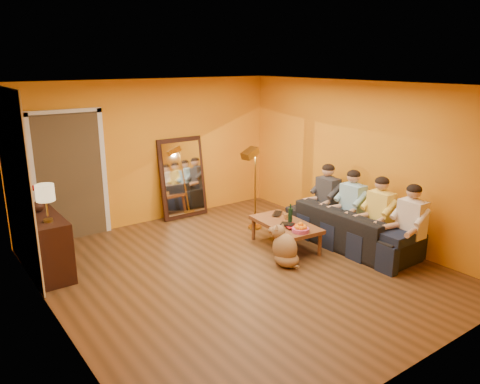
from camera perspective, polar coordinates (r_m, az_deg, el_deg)
room_shell at (r=6.64m, az=-1.78°, el=1.76°), size 5.00×5.50×2.60m
white_accent at (r=6.99m, az=-25.66°, el=0.90°), size 0.02×1.90×2.58m
doorway_recess at (r=8.29m, az=-20.26°, el=1.83°), size 1.06×0.30×2.10m
door_jamb_left at (r=8.04m, az=-23.89°, el=1.05°), size 0.08×0.06×2.20m
door_jamb_right at (r=8.34m, az=-16.28°, el=2.26°), size 0.08×0.06×2.20m
door_header at (r=8.00m, az=-20.74°, el=9.12°), size 1.22×0.06×0.08m
mirror_frame at (r=8.92m, az=-7.03°, el=1.73°), size 0.92×0.27×1.51m
mirror_glass at (r=8.89m, az=-6.91°, el=1.68°), size 0.78×0.21×1.35m
sideboard at (r=7.10m, az=-22.57°, el=-5.96°), size 0.44×1.18×0.85m
table_lamp at (r=6.61m, az=-22.55°, el=-1.29°), size 0.24×0.24×0.51m
sofa at (r=7.77m, az=13.33°, el=-4.10°), size 2.22×0.87×0.65m
coffee_table at (r=7.55m, az=5.53°, el=-5.22°), size 0.72×1.27×0.42m
floor_lamp at (r=8.21m, az=1.87°, el=0.30°), size 0.34×0.29×1.44m
dog at (r=6.89m, az=5.50°, el=-6.47°), size 0.37×0.55×0.62m
person_far_left at (r=7.21m, az=20.16°, el=-3.81°), size 0.70×0.44×1.22m
person_mid_left at (r=7.51m, az=16.71°, el=-2.73°), size 0.70×0.44×1.22m
person_mid_right at (r=7.83m, az=13.54°, el=-1.74°), size 0.70×0.44×1.22m
person_far_right at (r=8.18m, az=10.63°, el=-0.81°), size 0.70×0.44×1.22m
fruit_bowl at (r=7.08m, az=7.40°, el=-4.24°), size 0.26×0.26×0.16m
wine_bottle at (r=7.43m, az=6.15°, el=-2.62°), size 0.07×0.07×0.31m
tumbler at (r=7.63m, az=5.66°, el=-2.99°), size 0.11×0.11×0.09m
laptop at (r=7.84m, az=4.87°, el=-2.69°), size 0.36×0.35×0.02m
book_lower at (r=7.23m, az=5.56°, el=-4.36°), size 0.20×0.24×0.02m
book_mid at (r=7.23m, az=5.57°, el=-4.17°), size 0.25×0.29×0.02m
book_upper at (r=7.21m, az=5.62°, el=-4.09°), size 0.23×0.25×0.02m
vase at (r=7.17m, az=-23.49°, el=-1.46°), size 0.18×0.18×0.19m
flowers at (r=7.12m, az=-23.69°, el=0.24°), size 0.17×0.17×0.39m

